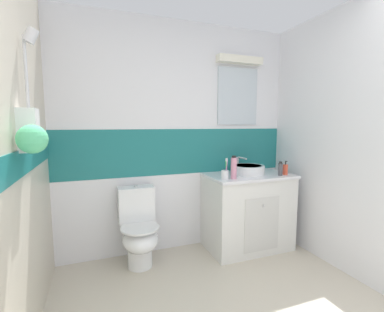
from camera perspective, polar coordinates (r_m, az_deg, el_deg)
wall_back_tiled at (r=2.99m, az=-2.82°, el=4.06°), size 3.20×0.20×2.50m
wall_right_plain at (r=2.76m, az=34.06°, el=2.50°), size 0.10×3.48×2.50m
vanity_cabinet at (r=3.14m, az=11.76°, el=-11.45°), size 0.94×0.59×0.85m
sink_basin at (r=3.06m, az=11.78°, el=-2.77°), size 0.38×0.42×0.17m
toilet at (r=2.79m, az=-11.33°, el=-15.23°), size 0.37×0.50×0.78m
toothbrush_cup at (r=2.71m, az=7.09°, el=-3.85°), size 0.07×0.07×0.22m
soap_dispenser at (r=3.10m, az=19.37°, el=-2.73°), size 0.05×0.05×0.15m
deodorant_spray_can at (r=3.03m, az=18.43°, el=-2.66°), size 0.05×0.05×0.15m
shampoo_bottle_tall at (r=2.74m, az=8.95°, el=-2.50°), size 0.06×0.06×0.24m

